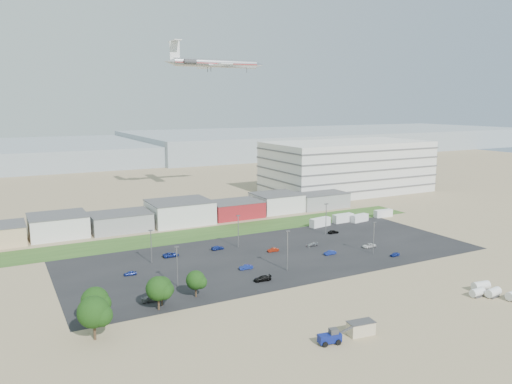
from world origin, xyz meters
TOP-DOWN VIEW (x-y plane):
  - ground at (0.00, 0.00)m, footprint 700.00×700.00m
  - parking_lot at (5.00, 20.00)m, footprint 120.00×50.00m
  - grass_strip at (0.00, 52.00)m, footprint 160.00×16.00m
  - hills_backdrop at (40.00, 315.00)m, footprint 700.00×200.00m
  - building_row at (-17.00, 71.00)m, footprint 170.00×20.00m
  - parking_garage at (90.00, 95.00)m, footprint 80.00×40.00m
  - portable_shed at (-6.29, -31.89)m, footprint 5.49×3.30m
  - telehandler at (-13.79, -32.17)m, footprint 7.11×3.40m
  - storage_tank_nw at (29.41, -29.51)m, footprint 3.69×1.96m
  - storage_tank_ne at (33.27, -27.39)m, footprint 4.40×2.62m
  - storage_tank_sw at (32.41, -31.34)m, footprint 4.08×2.37m
  - box_trailer_a at (36.33, 41.78)m, footprint 8.51×3.88m
  - box_trailer_b at (47.61, 43.17)m, footprint 8.26×2.80m
  - box_trailer_c at (53.60, 40.90)m, footprint 7.59×3.33m
  - box_trailer_d at (66.90, 42.87)m, footprint 7.60×2.79m
  - tree_far_left at (-51.33, -10.32)m, footprint 6.38×6.38m
  - tree_left at (-49.87, -3.60)m, footprint 5.82×5.82m
  - tree_mid at (-36.76, -2.63)m, footprint 5.59×5.59m
  - tree_right at (-35.46, -0.71)m, footprint 4.95×4.95m
  - tree_near at (-27.14, 0.43)m, footprint 4.69×4.69m
  - lightpole_front_l at (-28.63, 8.65)m, footprint 1.17×0.49m
  - lightpole_front_m at (0.80, 6.37)m, footprint 1.26×0.53m
  - lightpole_front_r at (30.60, 7.01)m, footprint 1.12×0.47m
  - lightpole_back_l at (-29.01, 28.98)m, footprint 1.11×0.46m
  - lightpole_back_m at (-1.16, 31.68)m, footprint 1.18×0.49m
  - lightpole_back_r at (31.65, 31.89)m, footprint 1.24×0.51m
  - airliner at (26.35, 109.99)m, footprint 48.93×34.74m
  - parked_car_0 at (33.96, 12.75)m, footprint 4.32×2.00m
  - parked_car_1 at (19.08, 12.39)m, footprint 3.78×1.38m
  - parked_car_2 at (34.70, 2.40)m, footprint 3.35×1.70m
  - parked_car_3 at (-8.80, 2.43)m, footprint 4.66×2.24m
  - parked_car_4 at (-8.42, 12.25)m, footprint 3.82×1.51m
  - parked_car_5 at (-36.73, 22.01)m, footprint 3.37×1.60m
  - parked_car_6 at (-7.72, 32.42)m, footprint 4.18×1.97m
  - parked_car_7 at (5.93, 22.74)m, footprint 3.51×1.39m
  - parked_car_8 at (34.48, 31.45)m, footprint 3.80×1.54m
  - parked_car_9 at (-22.47, 32.09)m, footprint 4.66×2.24m
  - parked_car_10 at (-36.81, 2.63)m, footprint 4.50×1.85m
  - parked_car_12 at (19.41, 22.11)m, footprint 3.87×1.76m

SIDE VIEW (x-z plane):
  - ground at x=0.00m, z-range 0.00..0.00m
  - parking_lot at x=5.00m, z-range 0.00..0.01m
  - grass_strip at x=0.00m, z-range 0.00..0.02m
  - parked_car_2 at x=34.70m, z-range 0.00..1.09m
  - parked_car_12 at x=19.41m, z-range 0.00..1.10m
  - parked_car_5 at x=-36.73m, z-range 0.00..1.11m
  - parked_car_7 at x=5.93m, z-range 0.00..1.14m
  - parked_car_6 at x=-7.72m, z-range 0.00..1.18m
  - parked_car_0 at x=33.96m, z-range 0.00..1.20m
  - parked_car_4 at x=-8.42m, z-range 0.00..1.24m
  - parked_car_1 at x=19.08m, z-range 0.00..1.24m
  - parked_car_9 at x=-22.47m, z-range 0.00..1.28m
  - parked_car_8 at x=34.48m, z-range 0.00..1.29m
  - parked_car_10 at x=-36.81m, z-range 0.00..1.30m
  - parked_car_3 at x=-8.80m, z-range 0.00..1.31m
  - storage_tank_nw at x=29.41m, z-range 0.00..2.17m
  - storage_tank_sw at x=32.41m, z-range 0.00..2.33m
  - storage_tank_ne at x=33.27m, z-range 0.00..2.49m
  - portable_shed at x=-6.29m, z-range 0.00..2.62m
  - box_trailer_c at x=53.60m, z-range 0.00..2.75m
  - box_trailer_d at x=66.90m, z-range 0.00..2.80m
  - telehandler at x=-13.79m, z-range 0.00..2.84m
  - box_trailer_b at x=47.61m, z-range 0.00..3.07m
  - box_trailer_a at x=36.33m, z-range 0.00..3.08m
  - tree_near at x=-27.14m, z-range 0.00..7.04m
  - tree_right at x=-35.46m, z-range 0.00..7.43m
  - building_row at x=-17.00m, z-range 0.00..8.00m
  - tree_mid at x=-36.76m, z-range 0.00..8.39m
  - tree_left at x=-49.87m, z-range 0.00..8.72m
  - hills_backdrop at x=40.00m, z-range 0.00..9.00m
  - lightpole_back_l at x=-29.01m, z-range 0.00..9.40m
  - lightpole_front_r at x=30.60m, z-range 0.00..9.53m
  - tree_far_left at x=-51.33m, z-range 0.00..9.58m
  - lightpole_front_l at x=-28.63m, z-range 0.00..9.97m
  - lightpole_back_m at x=-1.16m, z-range 0.00..10.01m
  - lightpole_back_r at x=31.65m, z-range 0.00..10.50m
  - lightpole_front_m at x=0.80m, z-range 0.00..10.74m
  - parking_garage at x=90.00m, z-range 0.00..25.00m
  - airliner at x=26.35m, z-range 54.24..68.20m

